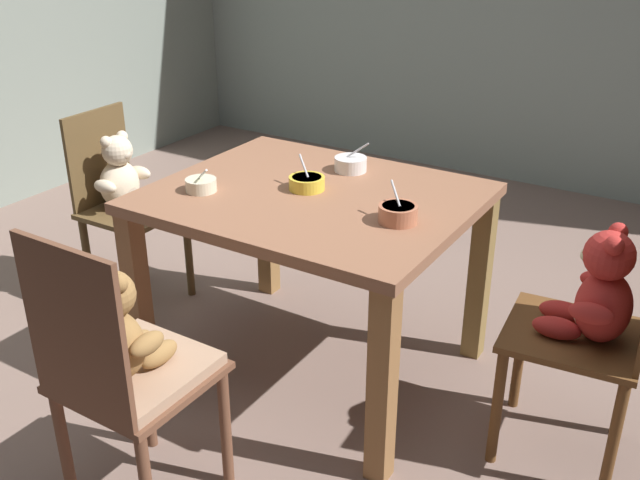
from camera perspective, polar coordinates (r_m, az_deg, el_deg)
The scene contains 9 objects.
ground_plane at distance 3.02m, azimuth -0.51°, elevation -10.00°, with size 5.20×5.20×0.04m.
dining_table at distance 2.70m, azimuth -0.56°, elevation 1.36°, with size 1.14×0.94×0.75m.
teddy_chair_near_right at distance 2.43m, azimuth 20.91°, elevation -4.98°, with size 0.45×0.43×0.94m.
teddy_chair_near_front at distance 2.15m, azimuth -15.15°, elevation -8.76°, with size 0.40×0.40×0.95m.
teddy_chair_near_left at distance 3.37m, azimuth -15.17°, elevation 3.79°, with size 0.39×0.38×0.89m.
porridge_bowl_white_far_center at distance 2.87m, azimuth 2.38°, elevation 5.98°, with size 0.13×0.13×0.12m.
porridge_bowl_cream_near_left at distance 2.70m, azimuth -9.28°, elevation 4.30°, with size 0.12×0.11×0.10m.
porridge_bowl_terracotta_near_right at distance 2.41m, azimuth 6.11°, elevation 2.10°, with size 0.13×0.13×0.12m.
porridge_bowl_yellow_center at distance 2.68m, azimuth -1.04°, elevation 4.51°, with size 0.13×0.13×0.11m.
Camera 1 is at (1.33, -2.09, 1.72)m, focal length 40.95 mm.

